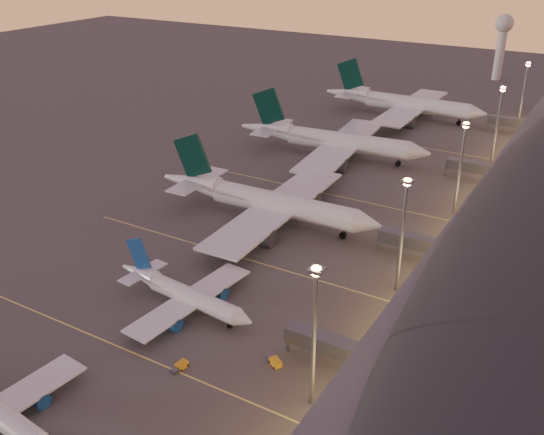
{
  "coord_description": "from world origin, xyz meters",
  "views": [
    {
      "loc": [
        69.2,
        -69.17,
        70.01
      ],
      "look_at": [
        2.0,
        45.0,
        7.0
      ],
      "focal_mm": 40.0,
      "sensor_mm": 36.0,
      "label": 1
    }
  ],
  "objects_px": {
    "radar_tower": "(503,36)",
    "baggage_tug_d": "(180,366)",
    "airliner_wide_far": "(403,103)",
    "airliner_wide_mid": "(331,140)",
    "baggage_tug_c": "(274,361)",
    "airliner_narrow_north": "(183,294)",
    "airliner_wide_near": "(265,201)"
  },
  "relations": [
    {
      "from": "radar_tower",
      "to": "baggage_tug_d",
      "type": "height_order",
      "value": "radar_tower"
    },
    {
      "from": "airliner_wide_far",
      "to": "radar_tower",
      "type": "height_order",
      "value": "radar_tower"
    },
    {
      "from": "airliner_wide_mid",
      "to": "baggage_tug_c",
      "type": "height_order",
      "value": "airliner_wide_mid"
    },
    {
      "from": "airliner_narrow_north",
      "to": "baggage_tug_d",
      "type": "xyz_separation_m",
      "value": [
        11.34,
        -15.67,
        -2.78
      ]
    },
    {
      "from": "airliner_narrow_north",
      "to": "airliner_wide_far",
      "type": "bearing_deg",
      "value": 98.81
    },
    {
      "from": "airliner_wide_mid",
      "to": "baggage_tug_c",
      "type": "xyz_separation_m",
      "value": [
        38.72,
        -104.63,
        -5.06
      ]
    },
    {
      "from": "radar_tower",
      "to": "baggage_tug_c",
      "type": "distance_m",
      "value": 255.79
    },
    {
      "from": "baggage_tug_d",
      "to": "radar_tower",
      "type": "bearing_deg",
      "value": 6.23
    },
    {
      "from": "radar_tower",
      "to": "baggage_tug_c",
      "type": "relative_size",
      "value": 8.41
    },
    {
      "from": "airliner_wide_far",
      "to": "baggage_tug_d",
      "type": "relative_size",
      "value": 19.03
    },
    {
      "from": "radar_tower",
      "to": "baggage_tug_c",
      "type": "height_order",
      "value": "radar_tower"
    },
    {
      "from": "airliner_narrow_north",
      "to": "airliner_wide_mid",
      "type": "relative_size",
      "value": 0.52
    },
    {
      "from": "radar_tower",
      "to": "baggage_tug_d",
      "type": "relative_size",
      "value": 9.07
    },
    {
      "from": "airliner_wide_near",
      "to": "radar_tower",
      "type": "relative_size",
      "value": 2.0
    },
    {
      "from": "airliner_narrow_north",
      "to": "baggage_tug_d",
      "type": "relative_size",
      "value": 9.84
    },
    {
      "from": "baggage_tug_c",
      "to": "baggage_tug_d",
      "type": "height_order",
      "value": "baggage_tug_c"
    },
    {
      "from": "airliner_wide_near",
      "to": "baggage_tug_c",
      "type": "bearing_deg",
      "value": -58.91
    },
    {
      "from": "radar_tower",
      "to": "airliner_wide_near",
      "type": "bearing_deg",
      "value": -94.61
    },
    {
      "from": "airliner_wide_far",
      "to": "airliner_wide_mid",
      "type": "bearing_deg",
      "value": -94.08
    },
    {
      "from": "radar_tower",
      "to": "airliner_narrow_north",
      "type": "bearing_deg",
      "value": -92.14
    },
    {
      "from": "airliner_wide_far",
      "to": "radar_tower",
      "type": "bearing_deg",
      "value": 78.6
    },
    {
      "from": "airliner_wide_near",
      "to": "baggage_tug_d",
      "type": "xyz_separation_m",
      "value": [
        18.53,
        -59.74,
        -4.89
      ]
    },
    {
      "from": "baggage_tug_c",
      "to": "baggage_tug_d",
      "type": "distance_m",
      "value": 16.72
    },
    {
      "from": "airliner_wide_far",
      "to": "baggage_tug_d",
      "type": "distance_m",
      "value": 174.47
    },
    {
      "from": "airliner_narrow_north",
      "to": "baggage_tug_c",
      "type": "xyz_separation_m",
      "value": [
        24.95,
        -5.96,
        -2.75
      ]
    },
    {
      "from": "airliner_wide_far",
      "to": "baggage_tug_c",
      "type": "distance_m",
      "value": 167.09
    },
    {
      "from": "airliner_wide_mid",
      "to": "radar_tower",
      "type": "xyz_separation_m",
      "value": [
        23.04,
        149.79,
        16.32
      ]
    },
    {
      "from": "airliner_wide_near",
      "to": "airliner_narrow_north",
      "type": "bearing_deg",
      "value": -82.36
    },
    {
      "from": "airliner_narrow_north",
      "to": "baggage_tug_d",
      "type": "bearing_deg",
      "value": -48.72
    },
    {
      "from": "airliner_wide_near",
      "to": "radar_tower",
      "type": "height_order",
      "value": "radar_tower"
    },
    {
      "from": "baggage_tug_d",
      "to": "airliner_wide_far",
      "type": "bearing_deg",
      "value": 12.6
    },
    {
      "from": "airliner_wide_near",
      "to": "radar_tower",
      "type": "xyz_separation_m",
      "value": [
        16.46,
        204.39,
        16.51
      ]
    }
  ]
}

